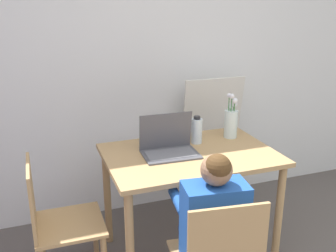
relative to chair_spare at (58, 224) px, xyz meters
name	(u,v)px	position (x,y,z in m)	size (l,w,h in m)	color
wall_back	(146,59)	(0.81, 0.83, 0.81)	(6.40, 0.05, 2.50)	white
dining_table	(190,167)	(0.86, 0.05, 0.21)	(1.09, 0.73, 0.75)	tan
chair_spare	(58,224)	(0.00, 0.00, 0.00)	(0.41, 0.41, 0.84)	tan
person_seated	(211,221)	(0.73, -0.54, 0.18)	(0.37, 0.46, 1.02)	#1E4C9E
laptop	(169,144)	(0.73, 0.10, 0.37)	(0.36, 0.26, 0.25)	#4C4C51
flower_vase	(231,120)	(1.25, 0.23, 0.44)	(0.09, 0.09, 0.32)	silver
water_bottle	(197,130)	(0.97, 0.20, 0.40)	(0.08, 0.08, 0.19)	silver
cardboard_panel	(210,141)	(1.32, 0.69, 0.11)	(0.52, 0.17, 1.10)	silver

